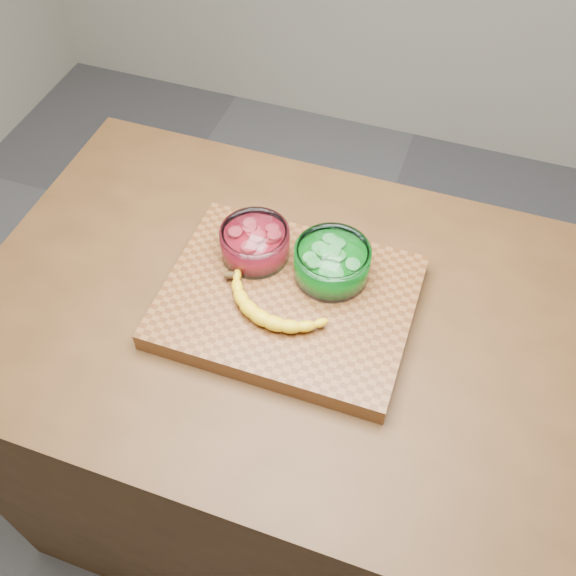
% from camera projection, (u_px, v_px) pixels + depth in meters
% --- Properties ---
extents(ground, '(3.50, 3.50, 0.00)m').
position_uv_depth(ground, '(288.00, 488.00, 1.90)').
color(ground, '#525357').
rests_on(ground, ground).
extents(counter, '(1.20, 0.80, 0.90)m').
position_uv_depth(counter, '(288.00, 418.00, 1.55)').
color(counter, '#482D15').
rests_on(counter, ground).
extents(cutting_board, '(0.45, 0.35, 0.04)m').
position_uv_depth(cutting_board, '(288.00, 301.00, 1.18)').
color(cutting_board, brown).
rests_on(cutting_board, counter).
extents(bowl_red, '(0.13, 0.13, 0.06)m').
position_uv_depth(bowl_red, '(255.00, 243.00, 1.20)').
color(bowl_red, white).
rests_on(bowl_red, cutting_board).
extents(bowl_green, '(0.14, 0.14, 0.07)m').
position_uv_depth(bowl_green, '(332.00, 263.00, 1.17)').
color(bowl_green, white).
rests_on(bowl_green, cutting_board).
extents(banana, '(0.23, 0.13, 0.03)m').
position_uv_depth(banana, '(275.00, 304.00, 1.13)').
color(banana, gold).
rests_on(banana, cutting_board).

